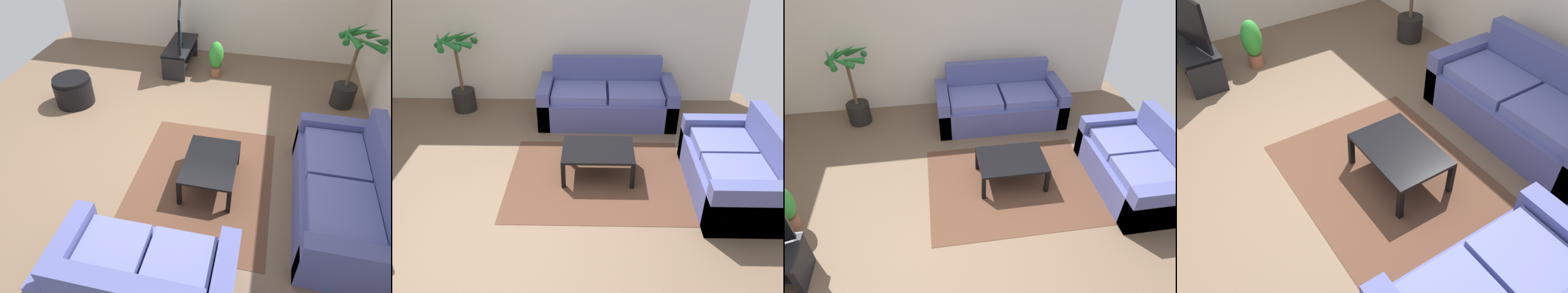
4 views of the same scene
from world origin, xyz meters
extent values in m
plane|color=brown|center=(0.00, 0.00, 0.00)|extent=(6.60, 6.60, 0.00)
cube|color=#4C518C|center=(0.86, 2.25, 0.21)|extent=(2.05, 0.90, 0.42)
cube|color=#4C518C|center=(0.86, 2.62, 0.66)|extent=(1.69, 0.16, 0.48)
cube|color=#4C518C|center=(-0.08, 2.25, 0.31)|extent=(0.18, 0.90, 0.62)
cube|color=#5D63A4|center=(0.44, 2.20, 0.48)|extent=(0.80, 0.66, 0.12)
cube|color=#5D63A4|center=(1.28, 2.20, 0.48)|extent=(0.80, 0.66, 0.12)
cube|color=#4C518C|center=(2.25, 1.18, 0.31)|extent=(0.90, 0.18, 0.62)
cube|color=#5D63A4|center=(2.20, 0.79, 0.48)|extent=(0.66, 0.57, 0.12)
cube|color=black|center=(-2.16, -0.31, 0.43)|extent=(1.10, 0.45, 0.04)
cube|color=black|center=(-2.16, -0.31, 0.20)|extent=(1.02, 0.39, 0.03)
cube|color=black|center=(-2.68, -0.31, 0.23)|extent=(0.06, 0.41, 0.45)
cube|color=black|center=(-1.64, -0.31, 0.23)|extent=(0.06, 0.41, 0.45)
cube|color=black|center=(-2.16, -0.31, 0.80)|extent=(1.06, 0.29, 0.61)
cube|color=teal|center=(-2.17, -0.29, 0.80)|extent=(1.00, 0.25, 0.56)
cylinder|color=black|center=(-2.16, -0.31, 0.47)|extent=(0.10, 0.10, 0.04)
cube|color=black|center=(0.72, 0.80, 0.35)|extent=(0.87, 0.62, 0.03)
cube|color=black|center=(0.31, 0.51, 0.17)|extent=(0.05, 0.05, 0.34)
cube|color=black|center=(1.13, 0.51, 0.17)|extent=(0.05, 0.05, 0.34)
cube|color=black|center=(0.31, 1.08, 0.17)|extent=(0.05, 0.05, 0.34)
cube|color=black|center=(1.13, 1.08, 0.17)|extent=(0.05, 0.05, 0.34)
cube|color=#513323|center=(0.72, 0.70, 0.00)|extent=(2.20, 1.70, 0.01)
cylinder|color=black|center=(-1.46, 2.55, 0.17)|extent=(0.36, 0.36, 0.35)
cylinder|color=brown|center=(-1.98, 0.39, 0.08)|extent=(0.20, 0.20, 0.17)
ellipsoid|color=green|center=(-1.98, 0.39, 0.40)|extent=(0.26, 0.26, 0.49)
camera|label=1|loc=(3.67, 1.27, 3.13)|focal=31.77mm
camera|label=2|loc=(0.67, -3.18, 2.91)|focal=35.70mm
camera|label=3|loc=(-0.18, -2.44, 3.20)|focal=31.05mm
camera|label=4|loc=(2.90, -0.92, 2.91)|focal=37.68mm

